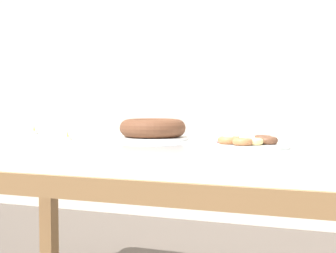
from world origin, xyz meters
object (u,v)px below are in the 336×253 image
(cake_chocolate_round, at_px, (153,130))
(tealight_left_edge, at_px, (68,138))
(pastry_platter, at_px, (244,143))
(tealight_right_edge, at_px, (34,132))

(cake_chocolate_round, xyz_separation_m, tealight_left_edge, (-0.30, -0.16, -0.03))
(pastry_platter, bearing_deg, tealight_right_edge, 164.40)
(pastry_platter, relative_size, tealight_left_edge, 7.63)
(pastry_platter, bearing_deg, cake_chocolate_round, 155.45)
(pastry_platter, height_order, tealight_left_edge, same)
(cake_chocolate_round, bearing_deg, pastry_platter, -24.55)
(tealight_left_edge, bearing_deg, pastry_platter, -1.78)
(cake_chocolate_round, xyz_separation_m, pastry_platter, (0.41, -0.19, -0.03))
(tealight_right_edge, relative_size, tealight_left_edge, 1.00)
(pastry_platter, height_order, tealight_right_edge, same)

